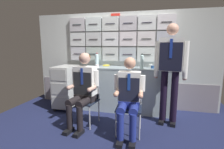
{
  "coord_description": "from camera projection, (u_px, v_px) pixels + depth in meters",
  "views": [
    {
      "loc": [
        0.69,
        -2.48,
        1.41
      ],
      "look_at": [
        -0.01,
        0.4,
        0.91
      ],
      "focal_mm": 27.18,
      "sensor_mm": 36.0,
      "label": 1
    }
  ],
  "objects": [
    {
      "name": "paper_cup_tan",
      "position": [
        151.0,
        66.0,
        3.57
      ],
      "size": [
        0.08,
        0.08,
        0.08
      ],
      "color": "white",
      "rests_on": "galley_counter"
    },
    {
      "name": "service_trolley",
      "position": [
        66.0,
        86.0,
        3.84
      ],
      "size": [
        0.4,
        0.65,
        0.97
      ],
      "color": "black",
      "rests_on": "ground"
    },
    {
      "name": "espresso_cup_small",
      "position": [
        97.0,
        66.0,
        3.61
      ],
      "size": [
        0.07,
        0.07,
        0.06
      ],
      "color": "white",
      "rests_on": "galley_counter"
    },
    {
      "name": "paper_cup_blue",
      "position": [
        153.0,
        67.0,
        3.47
      ],
      "size": [
        0.07,
        0.07,
        0.06
      ],
      "color": "navy",
      "rests_on": "galley_counter"
    },
    {
      "name": "ground",
      "position": [
        107.0,
        134.0,
        2.78
      ],
      "size": [
        4.8,
        4.8,
        0.04
      ],
      "primitive_type": "cube",
      "color": "#1B2144"
    },
    {
      "name": "folding_chair_left",
      "position": [
        88.0,
        95.0,
        3.12
      ],
      "size": [
        0.45,
        0.45,
        0.84
      ],
      "color": "#A8AAAF",
      "rests_on": "ground"
    },
    {
      "name": "snack_banana",
      "position": [
        106.0,
        65.0,
        3.83
      ],
      "size": [
        0.17,
        0.1,
        0.04
      ],
      "color": "yellow",
      "rests_on": "galley_counter"
    },
    {
      "name": "crew_member_right",
      "position": [
        129.0,
        94.0,
        2.61
      ],
      "size": [
        0.49,
        0.61,
        1.24
      ],
      "color": "black",
      "rests_on": "ground"
    },
    {
      "name": "coffee_cup_spare",
      "position": [
        127.0,
        65.0,
        3.75
      ],
      "size": [
        0.08,
        0.08,
        0.08
      ],
      "color": "silver",
      "rests_on": "galley_counter"
    },
    {
      "name": "crew_member_standing",
      "position": [
        171.0,
        65.0,
        2.95
      ],
      "size": [
        0.55,
        0.32,
        1.79
      ],
      "color": "black",
      "rests_on": "ground"
    },
    {
      "name": "water_bottle_clear",
      "position": [
        142.0,
        62.0,
        3.39
      ],
      "size": [
        0.07,
        0.07,
        0.3
      ],
      "color": "silver",
      "rests_on": "galley_counter"
    },
    {
      "name": "galley_bulkhead",
      "position": [
        122.0,
        58.0,
        3.9
      ],
      "size": [
        4.2,
        0.14,
        2.15
      ],
      "color": "#B7BCBA",
      "rests_on": "ground"
    },
    {
      "name": "galley_counter",
      "position": [
        127.0,
        89.0,
        3.7
      ],
      "size": [
        1.96,
        0.53,
        0.95
      ],
      "color": "#A0B1B8",
      "rests_on": "ground"
    },
    {
      "name": "crew_member_left",
      "position": [
        83.0,
        86.0,
        2.94
      ],
      "size": [
        0.52,
        0.67,
        1.3
      ],
      "color": "black",
      "rests_on": "ground"
    },
    {
      "name": "water_bottle_blue_cap",
      "position": [
        97.0,
        60.0,
        3.88
      ],
      "size": [
        0.08,
        0.08,
        0.3
      ],
      "color": "silver",
      "rests_on": "galley_counter"
    },
    {
      "name": "folding_chair_right",
      "position": [
        130.0,
        101.0,
        2.79
      ],
      "size": [
        0.42,
        0.42,
        0.84
      ],
      "color": "#A8AAAF",
      "rests_on": "ground"
    }
  ]
}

